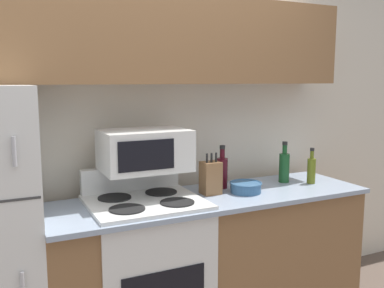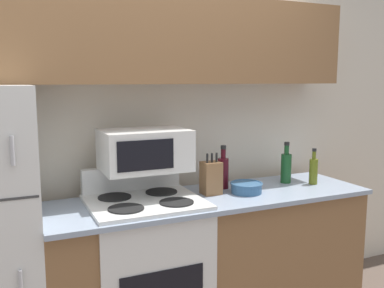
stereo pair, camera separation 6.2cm
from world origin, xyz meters
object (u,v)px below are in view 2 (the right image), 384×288
Objects in this scene: bowl at (246,187)px; bottle_wine_red at (223,172)px; microwave at (145,150)px; bottle_wine_green at (286,167)px; knife_block at (211,178)px; stove at (146,272)px; bottle_olive_oil at (313,170)px.

bottle_wine_red is at bearing 115.66° from bowl.
bottle_wine_red is at bearing 3.43° from microwave.
knife_block is at bearing -174.92° from bottle_wine_green.
microwave is 0.48m from knife_block.
bottle_wine_red is at bearing 12.43° from stove.
bottle_wine_green is (0.41, 0.13, 0.08)m from bowl.
microwave is 0.61m from bottle_wine_red.
microwave is 1.77× the size of bottle_wine_green.
stove is 1.37m from bottle_olive_oil.
bottle_olive_oil is 0.67m from bottle_wine_red.
microwave is at bearing 70.09° from stove.
bottle_olive_oil is at bearing -1.09° from stove.
bottle_olive_oil is at bearing -4.27° from knife_block.
bottle_wine_red is (-0.65, 0.16, 0.02)m from bottle_olive_oil.
bottle_wine_green is 0.19m from bottle_olive_oil.
stove is at bearing -175.68° from knife_block.
bottle_olive_oil is 0.87× the size of bottle_wine_red.
microwave reaches higher than bottle_olive_oil.
bowl is at bearing -3.17° from stove.
stove is 3.71× the size of bottle_wine_red.
bottle_wine_green is 1.00× the size of bottle_wine_red.
bottle_wine_green is 0.50m from bottle_wine_red.
microwave reaches higher than bottle_wine_green.
bowl is 0.72× the size of bottle_wine_red.
bottle_wine_red reaches higher than bowl.
stove is 4.07× the size of knife_block.
bottle_olive_oil is (0.15, -0.12, -0.02)m from bottle_wine_green.
knife_block reaches higher than bowl.
microwave reaches higher than bowl.
bottle_wine_green is at bearing -4.86° from bottle_wine_red.
bottle_wine_green is (1.11, 0.09, 0.56)m from stove.
stove is at bearing -167.57° from bottle_wine_red.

